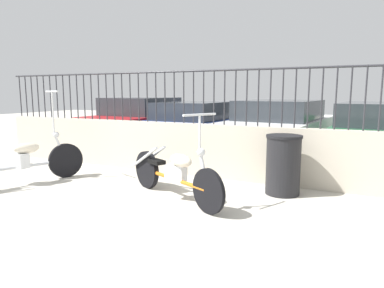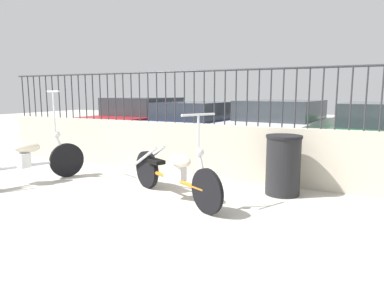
# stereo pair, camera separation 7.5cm
# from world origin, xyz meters

# --- Properties ---
(ground_plane) EXTENTS (40.00, 40.00, 0.00)m
(ground_plane) POSITION_xyz_m (0.00, 0.00, 0.00)
(ground_plane) COLOR #B7B2A5
(low_wall) EXTENTS (9.37, 0.18, 0.96)m
(low_wall) POSITION_xyz_m (0.00, 2.70, 0.48)
(low_wall) COLOR beige
(low_wall) RESTS_ON ground_plane
(fence_railing) EXTENTS (9.37, 0.04, 0.96)m
(fence_railing) POSITION_xyz_m (0.00, 2.70, 1.59)
(fence_railing) COLOR #2D2D33
(fence_railing) RESTS_ON low_wall
(motorcycle_orange) EXTENTS (1.98, 1.08, 1.27)m
(motorcycle_orange) POSITION_xyz_m (0.31, 1.28, 0.39)
(motorcycle_orange) COLOR black
(motorcycle_orange) RESTS_ON ground_plane
(motorcycle_silver) EXTENTS (1.00, 2.20, 1.57)m
(motorcycle_silver) POSITION_xyz_m (-2.35, 0.66, 0.40)
(motorcycle_silver) COLOR black
(motorcycle_silver) RESTS_ON ground_plane
(trash_bin) EXTENTS (0.53, 0.53, 0.90)m
(trash_bin) POSITION_xyz_m (1.74, 2.18, 0.45)
(trash_bin) COLOR black
(trash_bin) RESTS_ON ground_plane
(car_red) EXTENTS (2.03, 4.16, 1.38)m
(car_red) POSITION_xyz_m (-3.17, 5.82, 0.69)
(car_red) COLOR black
(car_red) RESTS_ON ground_plane
(car_blue) EXTENTS (1.93, 4.17, 1.28)m
(car_blue) POSITION_xyz_m (-1.11, 5.21, 0.66)
(car_blue) COLOR black
(car_blue) RESTS_ON ground_plane
(car_white) EXTENTS (2.31, 4.68, 1.34)m
(car_white) POSITION_xyz_m (1.01, 5.68, 0.68)
(car_white) COLOR black
(car_white) RESTS_ON ground_plane
(car_green) EXTENTS (2.20, 4.74, 1.31)m
(car_green) POSITION_xyz_m (3.18, 5.42, 0.67)
(car_green) COLOR black
(car_green) RESTS_ON ground_plane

